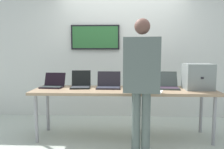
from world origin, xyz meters
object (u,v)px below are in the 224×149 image
at_px(laptop_station_3, 137,84).
at_px(laptop_station_4, 167,84).
at_px(laptop_station_1, 81,84).
at_px(laptop_station_2, 109,84).
at_px(laptop_station_0, 53,84).
at_px(workbench, 124,93).
at_px(person, 142,75).
at_px(equipment_box, 198,77).

distance_m(laptop_station_3, laptop_station_4, 0.48).
distance_m(laptop_station_1, laptop_station_3, 0.91).
bearing_deg(laptop_station_4, laptop_station_2, -178.87).
relative_size(laptop_station_0, laptop_station_2, 0.97).
height_order(laptop_station_0, laptop_station_2, laptop_station_2).
bearing_deg(laptop_station_3, laptop_station_0, -179.48).
height_order(laptop_station_3, laptop_station_4, laptop_station_3).
bearing_deg(laptop_station_3, laptop_station_4, -2.51).
xyz_separation_m(laptop_station_0, laptop_station_1, (0.46, -0.01, 0.01)).
distance_m(laptop_station_1, laptop_station_2, 0.45).
bearing_deg(workbench, person, -71.44).
bearing_deg(laptop_station_0, equipment_box, -2.89).
bearing_deg(equipment_box, workbench, -178.60).
height_order(equipment_box, person, person).
distance_m(laptop_station_1, person, 1.20).
bearing_deg(laptop_station_2, person, -58.62).
bearing_deg(laptop_station_1, workbench, -11.10).
relative_size(laptop_station_4, person, 0.25).
xyz_separation_m(equipment_box, laptop_station_3, (-0.92, 0.13, -0.14)).
relative_size(workbench, laptop_station_1, 7.81).
relative_size(workbench, laptop_station_4, 6.46).
distance_m(workbench, equipment_box, 1.16).
bearing_deg(person, laptop_station_4, 57.32).
height_order(laptop_station_2, person, person).
relative_size(workbench, laptop_station_0, 7.60).
bearing_deg(laptop_station_0, laptop_station_2, -1.71).
distance_m(equipment_box, laptop_station_3, 0.94).
distance_m(equipment_box, person, 1.13).
relative_size(laptop_station_2, laptop_station_3, 1.02).
relative_size(laptop_station_2, person, 0.22).
distance_m(laptop_station_0, person, 1.58).
bearing_deg(person, laptop_station_2, 121.38).
bearing_deg(laptop_station_2, laptop_station_1, 177.43).
distance_m(equipment_box, laptop_station_1, 1.84).
height_order(laptop_station_2, laptop_station_3, same).
bearing_deg(laptop_station_2, workbench, -25.65).
height_order(laptop_station_1, laptop_station_2, laptop_station_1).
distance_m(laptop_station_2, person, 0.89).
bearing_deg(laptop_station_3, laptop_station_2, -175.03).
relative_size(equipment_box, laptop_station_4, 0.95).
bearing_deg(workbench, laptop_station_0, 172.92).
xyz_separation_m(laptop_station_1, person, (0.90, -0.76, 0.23)).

